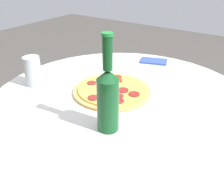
# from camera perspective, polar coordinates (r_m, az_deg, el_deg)

# --- Properties ---
(table) EXTENTS (0.94, 0.94, 0.78)m
(table) POSITION_cam_1_polar(r_m,az_deg,el_deg) (1.01, 2.26, -12.88)
(table) COLOR silver
(table) RESTS_ON ground_plane
(pizza) EXTENTS (0.29, 0.29, 0.02)m
(pizza) POSITION_cam_1_polar(r_m,az_deg,el_deg) (0.92, 0.00, -0.67)
(pizza) COLOR tan
(pizza) RESTS_ON table
(beer_bottle) EXTENTS (0.06, 0.06, 0.28)m
(beer_bottle) POSITION_cam_1_polar(r_m,az_deg,el_deg) (0.68, -0.95, -2.25)
(beer_bottle) COLOR #144C23
(beer_bottle) RESTS_ON table
(drinking_glass) EXTENTS (0.06, 0.06, 0.11)m
(drinking_glass) POSITION_cam_1_polar(r_m,az_deg,el_deg) (1.00, -17.66, 3.49)
(drinking_glass) COLOR #ADBCC6
(drinking_glass) RESTS_ON table
(napkin) EXTENTS (0.14, 0.11, 0.01)m
(napkin) POSITION_cam_1_polar(r_m,az_deg,el_deg) (1.21, 9.50, 5.86)
(napkin) COLOR #334C99
(napkin) RESTS_ON table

